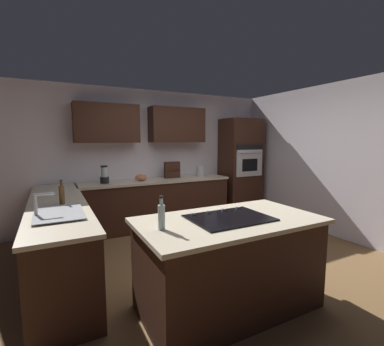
% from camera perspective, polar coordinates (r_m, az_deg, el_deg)
% --- Properties ---
extents(ground_plane, '(14.00, 14.00, 0.00)m').
position_cam_1_polar(ground_plane, '(4.00, 3.25, -17.45)').
color(ground_plane, brown).
extents(wall_back, '(6.00, 0.44, 2.60)m').
position_cam_1_polar(wall_back, '(5.48, -8.29, 4.85)').
color(wall_back, silver).
rests_on(wall_back, ground).
extents(wall_left, '(0.10, 4.00, 2.60)m').
position_cam_1_polar(wall_left, '(5.52, 24.08, 2.72)').
color(wall_left, silver).
rests_on(wall_left, ground).
extents(lower_cabinets_back, '(2.80, 0.60, 0.86)m').
position_cam_1_polar(lower_cabinets_back, '(5.30, -7.26, -6.40)').
color(lower_cabinets_back, '#381E14').
rests_on(lower_cabinets_back, ground).
extents(countertop_back, '(2.84, 0.64, 0.04)m').
position_cam_1_polar(countertop_back, '(5.22, -7.34, -1.59)').
color(countertop_back, beige).
rests_on(countertop_back, lower_cabinets_back).
extents(lower_cabinets_side, '(0.60, 2.90, 0.86)m').
position_cam_1_polar(lower_cabinets_side, '(3.88, -25.85, -12.16)').
color(lower_cabinets_side, '#381E14').
rests_on(lower_cabinets_side, ground).
extents(countertop_side, '(0.64, 2.94, 0.04)m').
position_cam_1_polar(countertop_side, '(3.76, -26.22, -5.64)').
color(countertop_side, beige).
rests_on(countertop_side, lower_cabinets_side).
extents(island_base, '(1.69, 0.90, 0.86)m').
position_cam_1_polar(island_base, '(2.86, 7.58, -18.42)').
color(island_base, '#381E14').
rests_on(island_base, ground).
extents(island_top, '(1.77, 0.98, 0.04)m').
position_cam_1_polar(island_top, '(2.70, 7.74, -9.77)').
color(island_top, beige).
rests_on(island_top, island_base).
extents(wall_oven, '(0.80, 0.66, 2.09)m').
position_cam_1_polar(wall_oven, '(6.14, 10.01, 1.23)').
color(wall_oven, '#381E14').
rests_on(wall_oven, ground).
extents(sink_unit, '(0.46, 0.70, 0.23)m').
position_cam_1_polar(sink_unit, '(3.11, -26.12, -7.44)').
color(sink_unit, '#515456').
rests_on(sink_unit, countertop_side).
extents(cooktop, '(0.76, 0.56, 0.03)m').
position_cam_1_polar(cooktop, '(2.70, 7.68, -9.18)').
color(cooktop, black).
rests_on(cooktop, island_top).
extents(blender, '(0.15, 0.15, 0.31)m').
position_cam_1_polar(blender, '(4.97, -17.76, -0.54)').
color(blender, black).
rests_on(blender, countertop_back).
extents(mixing_bowl, '(0.22, 0.22, 0.12)m').
position_cam_1_polar(mixing_bowl, '(5.13, -10.56, -0.90)').
color(mixing_bowl, '#CC724C').
rests_on(mixing_bowl, countertop_back).
extents(spice_rack, '(0.31, 0.11, 0.32)m').
position_cam_1_polar(spice_rack, '(5.39, -4.17, 0.66)').
color(spice_rack, '#381E14').
rests_on(spice_rack, countertop_back).
extents(kettle, '(0.18, 0.18, 0.22)m').
position_cam_1_polar(kettle, '(5.61, 1.73, 0.39)').
color(kettle, '#B7BABF').
rests_on(kettle, countertop_back).
extents(dish_soap_bottle, '(0.06, 0.06, 0.29)m').
position_cam_1_polar(dish_soap_bottle, '(3.56, -25.47, -4.01)').
color(dish_soap_bottle, brown).
rests_on(dish_soap_bottle, countertop_side).
extents(oil_bottle, '(0.06, 0.06, 0.29)m').
position_cam_1_polar(oil_bottle, '(2.34, -6.37, -8.91)').
color(oil_bottle, silver).
rests_on(oil_bottle, island_top).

